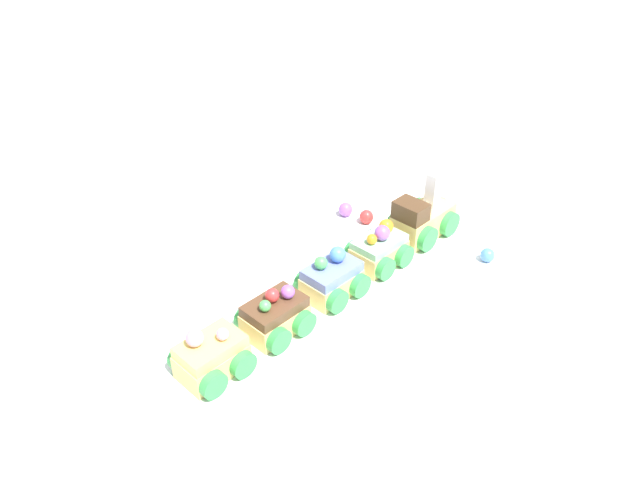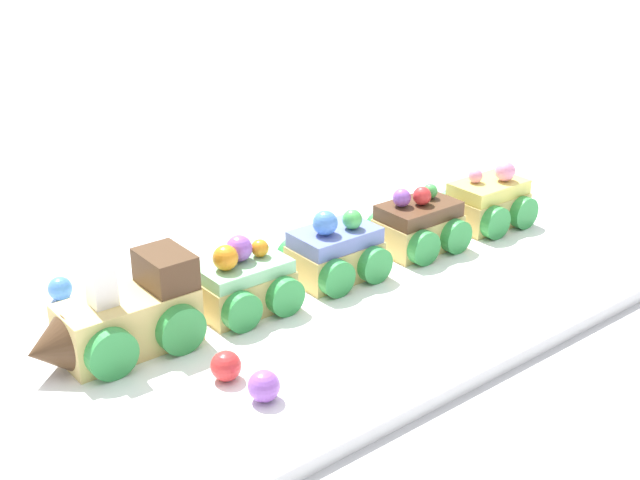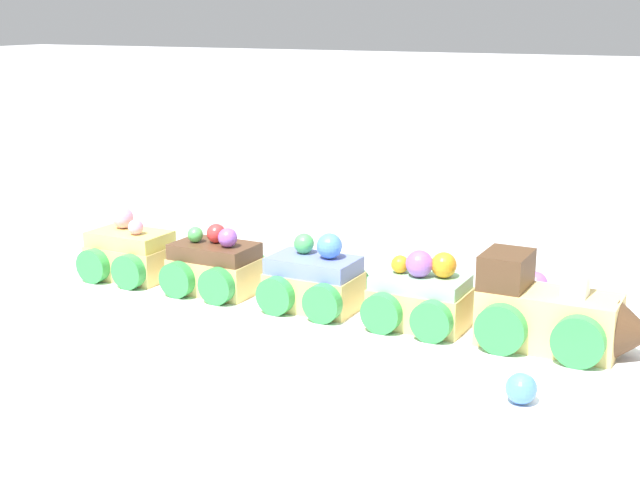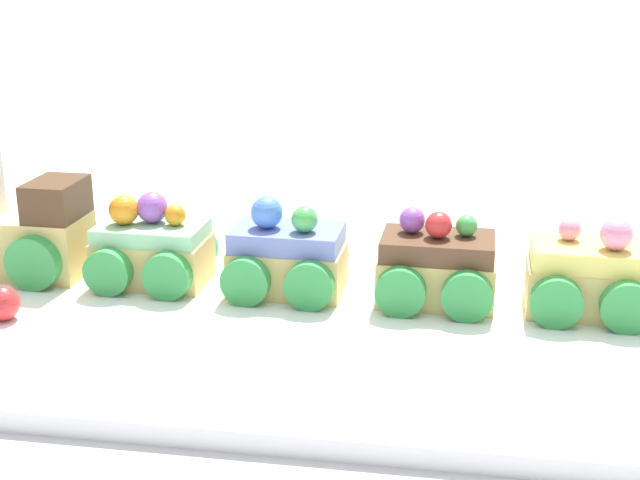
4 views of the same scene
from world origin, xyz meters
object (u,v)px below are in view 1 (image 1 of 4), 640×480
Objects in this scene: cake_train_locomotive at (425,218)px; gumball_blue at (488,255)px; gumball_purple at (346,209)px; cake_car_lemon at (211,357)px; cake_car_blueberry at (332,279)px; gumball_red at (366,217)px; cake_car_chocolate at (275,316)px; cake_car_mint at (379,250)px.

cake_train_locomotive reaches higher than gumball_blue.
cake_car_lemon is at bearing -162.72° from gumball_purple.
gumball_red is at bearing 26.20° from cake_car_blueberry.
cake_car_chocolate reaches higher than gumball_purple.
cake_car_mint is at bearing -179.97° from cake_train_locomotive.
cake_train_locomotive is 0.11m from cake_car_mint.
gumball_red is (-0.04, 0.08, -0.02)m from cake_train_locomotive.
cake_car_mint reaches higher than gumball_purple.
cake_car_lemon is at bearing -179.94° from cake_car_blueberry.
gumball_blue is (0.04, -0.19, -0.00)m from gumball_red.
cake_car_chocolate reaches higher than gumball_blue.
gumball_red is at bearing 115.87° from cake_train_locomotive.
cake_train_locomotive is 1.68× the size of cake_car_mint.
gumball_purple is at bearing 62.34° from cake_car_mint.
cake_car_blueberry is 3.42× the size of gumball_purple.
gumball_blue is at bearing -79.23° from gumball_purple.
cake_car_lemon reaches higher than gumball_red.
cake_car_lemon is 0.37m from gumball_red.
cake_car_lemon is (-0.29, 0.01, -0.00)m from cake_car_mint.
gumball_blue is at bearing -78.70° from gumball_red.
gumball_red is 0.19m from gumball_blue.
cake_car_chocolate is (-0.30, 0.01, -0.00)m from cake_train_locomotive.
cake_car_mint is 3.47× the size of gumball_red.
gumball_blue is (0.40, -0.12, -0.01)m from cake_car_lemon.
gumball_purple is (0.07, 0.12, -0.01)m from cake_car_mint.
gumball_blue is at bearing -19.28° from cake_car_chocolate.
cake_car_chocolate reaches higher than gumball_red.
cake_car_lemon is at bearing -168.58° from gumball_red.
cake_car_mint reaches higher than gumball_red.
gumball_purple is at bearing 100.77° from gumball_blue.
cake_car_mint is 1.00× the size of cake_car_lemon.
cake_car_lemon is (-0.40, 0.01, -0.00)m from cake_train_locomotive.
cake_train_locomotive is at bearing -70.30° from gumball_purple.
cake_car_chocolate is (-0.10, 0.00, -0.00)m from cake_car_blueberry.
cake_car_lemon is 3.75× the size of gumball_blue.
cake_car_blueberry is 0.20m from cake_car_lemon.
gumball_purple is 1.10× the size of gumball_blue.
gumball_purple is (0.36, 0.11, -0.01)m from cake_car_lemon.
gumball_purple is at bearing 36.86° from cake_car_blueberry.
cake_car_chocolate is at bearing -164.19° from gumball_red.
cake_train_locomotive is 1.68× the size of cake_car_chocolate.
gumball_blue is (0.30, -0.11, -0.01)m from cake_car_chocolate.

